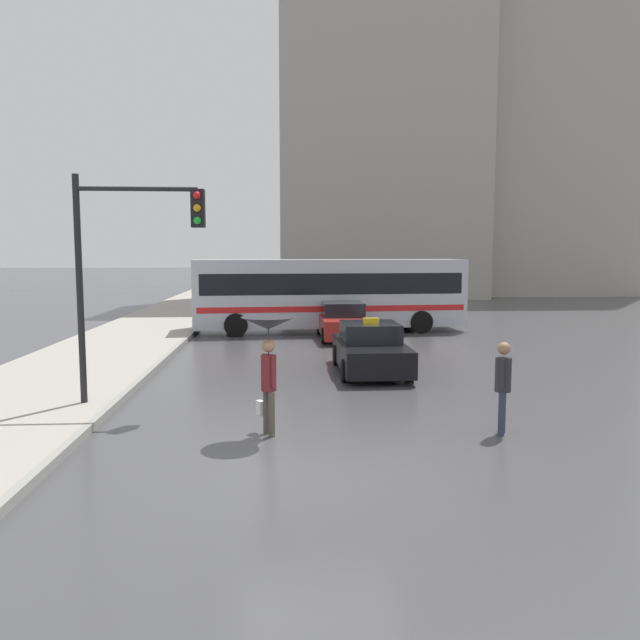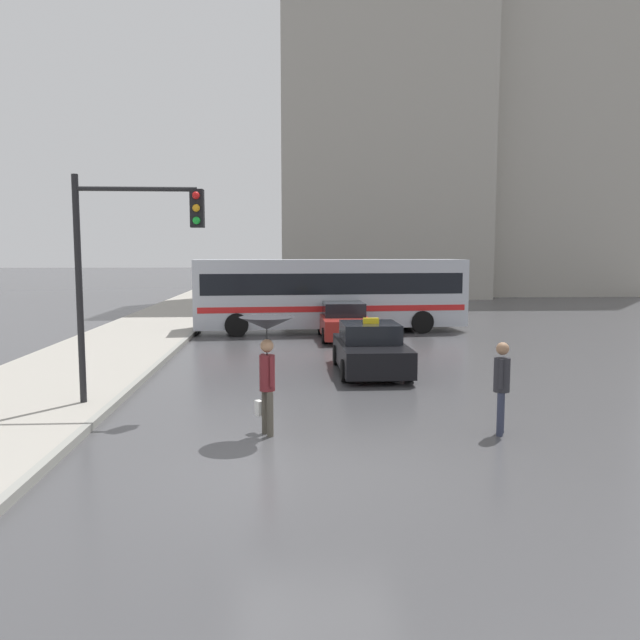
{
  "view_description": "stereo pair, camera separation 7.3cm",
  "coord_description": "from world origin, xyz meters",
  "views": [
    {
      "loc": [
        -0.58,
        -9.33,
        3.34
      ],
      "look_at": [
        0.59,
        8.97,
        1.4
      ],
      "focal_mm": 35.0,
      "sensor_mm": 36.0,
      "label": 1
    },
    {
      "loc": [
        -0.51,
        -9.34,
        3.34
      ],
      "look_at": [
        0.59,
        8.97,
        1.4
      ],
      "focal_mm": 35.0,
      "sensor_mm": 36.0,
      "label": 2
    }
  ],
  "objects": [
    {
      "name": "city_bus",
      "position": [
        1.54,
        17.46,
        1.73
      ],
      "size": [
        11.72,
        3.46,
        3.11
      ],
      "rotation": [
        0.0,
        0.0,
        1.65
      ],
      "color": "#B2B7C1",
      "rests_on": "ground_plane"
    },
    {
      "name": "building_tower_near",
      "position": [
        7.21,
        40.05,
        17.02
      ],
      "size": [
        15.52,
        8.89,
        34.04
      ],
      "color": "#A39E93",
      "rests_on": "ground_plane"
    },
    {
      "name": "pedestrian_with_umbrella",
      "position": [
        -0.81,
        1.98,
        1.76
      ],
      "size": [
        1.0,
        1.0,
        2.2
      ],
      "rotation": [
        0.0,
        0.0,
        2.06
      ],
      "color": "#4C473D",
      "rests_on": "ground_plane"
    },
    {
      "name": "ground_plane",
      "position": [
        0.0,
        0.0,
        0.0
      ],
      "size": [
        300.0,
        300.0,
        0.0
      ],
      "primitive_type": "plane",
      "color": "#424244"
    },
    {
      "name": "taxi",
      "position": [
        1.96,
        8.02,
        0.64
      ],
      "size": [
        1.91,
        4.1,
        1.55
      ],
      "rotation": [
        0.0,
        0.0,
        3.14
      ],
      "color": "black",
      "rests_on": "ground_plane"
    },
    {
      "name": "traffic_light",
      "position": [
        -3.72,
        4.16,
        3.46
      ],
      "size": [
        2.73,
        0.38,
        5.0
      ],
      "color": "black",
      "rests_on": "ground_plane"
    },
    {
      "name": "building_tower_far",
      "position": [
        21.25,
        43.43,
        14.97
      ],
      "size": [
        14.36,
        10.75,
        29.95
      ],
      "color": "#A39E93",
      "rests_on": "ground_plane"
    },
    {
      "name": "sedan_red",
      "position": [
        1.91,
        15.16,
        0.66
      ],
      "size": [
        1.91,
        4.34,
        1.43
      ],
      "rotation": [
        0.0,
        0.0,
        3.14
      ],
      "color": "maroon",
      "rests_on": "ground_plane"
    },
    {
      "name": "pedestrian_man",
      "position": [
        3.52,
        1.76,
        1.02
      ],
      "size": [
        0.39,
        0.43,
        1.73
      ],
      "rotation": [
        0.0,
        0.0,
        -2.0
      ],
      "color": "#2D3347",
      "rests_on": "ground_plane"
    }
  ]
}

